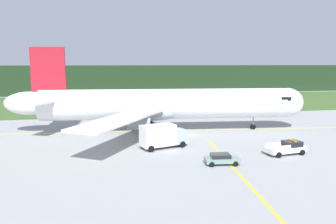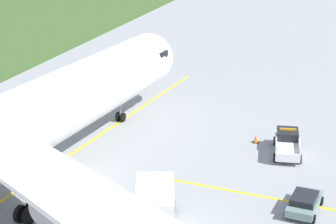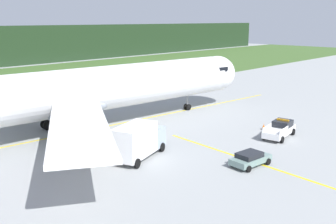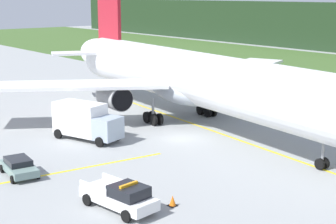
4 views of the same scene
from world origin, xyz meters
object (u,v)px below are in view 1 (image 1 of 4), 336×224
airliner (162,105)px  ops_pickup_truck (287,148)px  catering_truck (162,136)px  apron_cone (285,146)px  staff_car (222,159)px

airliner → ops_pickup_truck: bearing=-53.0°
catering_truck → apron_cone: 17.71m
airliner → apron_cone: bearing=-45.0°
catering_truck → apron_cone: bearing=-11.7°
airliner → apron_cone: 22.09m
airliner → staff_car: size_ratio=12.52×
ops_pickup_truck → staff_car: 10.40m
airliner → staff_car: (3.65, -20.65, -4.07)m
catering_truck → staff_car: (5.63, -8.93, -1.11)m
ops_pickup_truck → apron_cone: size_ratio=8.21×
airliner → apron_cone: size_ratio=76.58×
airliner → catering_truck: 12.25m
staff_car → apron_cone: staff_car is taller
airliner → ops_pickup_truck: size_ratio=9.33×
catering_truck → apron_cone: catering_truck is taller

